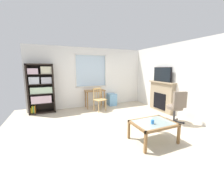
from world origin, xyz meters
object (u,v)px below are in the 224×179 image
Objects in this scene: sippy_cup at (152,122)px; bookshelf at (41,88)px; wooden_chair at (99,99)px; plastic_drawer_unit at (112,99)px; office_chair at (177,106)px; fireplace at (161,96)px; desk_under_window at (95,93)px; coffee_table at (153,125)px; tv at (162,74)px.

bookshelf is at bearing 124.61° from sippy_cup.
plastic_drawer_unit is at bearing 35.89° from wooden_chair.
office_chair is at bearing -36.40° from bookshelf.
fireplace is at bearing 43.27° from sippy_cup.
coffee_table is at bearing -82.78° from desk_under_window.
tv is at bearing 180.00° from fireplace.
wooden_chair is 0.99m from plastic_drawer_unit.
office_chair reaches higher than plastic_drawer_unit.
tv is at bearing -24.86° from wooden_chair.
plastic_drawer_unit is at bearing 109.10° from office_chair.
desk_under_window is (2.03, -0.11, -0.35)m from bookshelf.
fireplace is at bearing -48.01° from plastic_drawer_unit.
sippy_cup is (-1.87, -1.78, -0.93)m from tv.
coffee_table is at bearing -96.83° from plastic_drawer_unit.
bookshelf reaches higher than tv.
fireplace reaches higher than office_chair.
desk_under_window is 0.95× the size of tv.
wooden_chair is 2.59m from tv.
plastic_drawer_unit is at bearing -1.15° from bookshelf.
sippy_cup is at bearing -55.39° from bookshelf.
wooden_chair is (2.05, -0.62, -0.49)m from bookshelf.
wooden_chair is 2.42m from fireplace.
tv is at bearing 43.70° from coffee_table.
tv reaches higher than desk_under_window.
wooden_chair is 0.90× the size of office_chair.
desk_under_window is 0.67× the size of fireplace.
plastic_drawer_unit is at bearing 3.55° from desk_under_window.
wooden_chair reaches higher than desk_under_window.
coffee_table is (2.44, -3.35, -0.56)m from bookshelf.
desk_under_window is 2.70m from fireplace.
office_chair is at bearing -56.83° from desk_under_window.
sippy_cup is (-0.47, -3.36, 0.24)m from plastic_drawer_unit.
tv reaches higher than fireplace.
bookshelf is 20.27× the size of sippy_cup.
sippy_cup is (-1.42, -0.63, -0.05)m from office_chair.
wooden_chair is at bearing 128.61° from office_chair.
office_chair is at bearing -112.47° from fireplace.
bookshelf reaches higher than office_chair.
plastic_drawer_unit is (2.83, -0.06, -0.69)m from bookshelf.
plastic_drawer_unit is 2.14m from fireplace.
coffee_table is at bearing -81.92° from wooden_chair.
fireplace is 2.50m from coffee_table.
bookshelf is 2.09× the size of tv.
plastic_drawer_unit is 3.32m from coffee_table.
plastic_drawer_unit is 0.43× the size of fireplace.
office_chair is (-0.48, -1.15, -0.03)m from fireplace.
wooden_chair reaches higher than coffee_table.
coffee_table is (0.41, -3.24, -0.22)m from desk_under_window.
bookshelf is at bearing 178.85° from plastic_drawer_unit.
office_chair is 1.06× the size of coffee_table.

